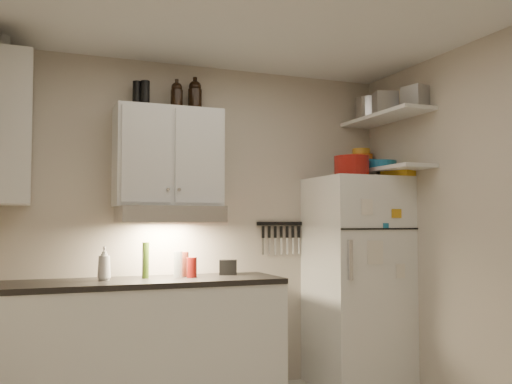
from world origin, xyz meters
name	(u,v)px	position (x,y,z in m)	size (l,w,h in m)	color
back_wall	(199,226)	(0.00, 1.51, 1.30)	(3.20, 0.02, 2.60)	#BCB1A1
right_wall	(497,227)	(1.61, 0.00, 1.30)	(0.02, 3.00, 2.60)	#BCB1A1
base_cabinet	(136,348)	(-0.55, 1.20, 0.44)	(2.10, 0.60, 0.88)	white
countertop	(137,283)	(-0.55, 1.20, 0.90)	(2.10, 0.62, 0.04)	black
upper_cabinet	(168,157)	(-0.30, 1.33, 1.83)	(0.80, 0.33, 0.75)	white
side_cabinet	(5,130)	(-1.44, 1.20, 1.95)	(0.33, 0.55, 1.00)	white
range_hood	(170,214)	(-0.30, 1.27, 1.39)	(0.76, 0.46, 0.12)	silver
fridge	(357,281)	(1.25, 1.16, 0.85)	(0.70, 0.68, 1.70)	white
shelf_hi	(385,117)	(1.45, 1.02, 2.20)	(0.30, 0.95, 0.03)	white
shelf_lo	(386,170)	(1.45, 1.02, 1.76)	(0.30, 0.95, 0.03)	white
knife_strip	(280,224)	(0.70, 1.49, 1.32)	(0.42, 0.02, 0.03)	black
dutch_oven	(352,166)	(1.14, 1.04, 1.78)	(0.28, 0.28, 0.16)	maroon
book_stack	(399,172)	(1.51, 0.92, 1.74)	(0.19, 0.24, 0.08)	gold
spice_jar	(374,171)	(1.38, 1.10, 1.76)	(0.07, 0.07, 0.11)	silver
stock_pot	(372,110)	(1.52, 1.33, 2.32)	(0.29, 0.29, 0.21)	silver
tin_a	(385,103)	(1.42, 0.98, 2.30)	(0.18, 0.16, 0.18)	#AAAAAD
tin_b	(416,98)	(1.53, 0.71, 2.30)	(0.18, 0.18, 0.18)	#AAAAAD
bowl_teal	(364,166)	(1.46, 1.37, 1.83)	(0.25, 0.25, 0.10)	#1A658F
bowl_orange	(361,158)	(1.48, 1.44, 1.91)	(0.20, 0.20, 0.06)	#E25D15
bowl_yellow	(361,152)	(1.48, 1.44, 1.96)	(0.16, 0.16, 0.05)	gold
plates	(381,165)	(1.43, 1.07, 1.81)	(0.26, 0.26, 0.06)	#1A658F
growler_a	(177,96)	(-0.23, 1.35, 2.31)	(0.09, 0.09, 0.22)	black
growler_b	(195,96)	(-0.07, 1.40, 2.33)	(0.11, 0.11, 0.26)	black
thermos_a	(145,94)	(-0.48, 1.34, 2.30)	(0.07, 0.07, 0.20)	black
thermos_b	(137,95)	(-0.53, 1.38, 2.30)	(0.07, 0.07, 0.20)	black
side_jar	(2,47)	(-1.47, 1.26, 2.52)	(0.11, 0.11, 0.15)	silver
soap_bottle	(104,261)	(-0.78, 1.23, 1.05)	(0.10, 0.10, 0.27)	white
pepper_mill	(185,264)	(-0.17, 1.32, 1.01)	(0.06, 0.06, 0.19)	brown
oil_bottle	(146,260)	(-0.47, 1.28, 1.05)	(0.05, 0.05, 0.26)	#3A5816
vinegar_bottle	(145,264)	(-0.47, 1.31, 1.03)	(0.04, 0.04, 0.21)	black
clear_bottle	(178,264)	(-0.24, 1.26, 1.02)	(0.06, 0.06, 0.19)	silver
red_jar	(192,267)	(-0.14, 1.21, 1.00)	(0.08, 0.08, 0.15)	maroon
caddy	(228,267)	(0.18, 1.32, 0.98)	(0.14, 0.10, 0.12)	black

